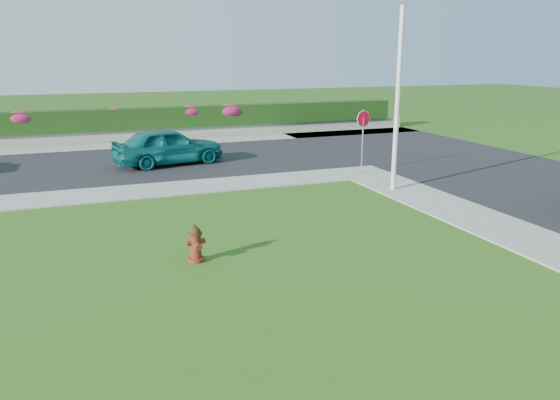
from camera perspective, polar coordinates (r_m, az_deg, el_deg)
name	(u,v)px	position (r m, az deg, el deg)	size (l,w,h in m)	color
ground	(270,292)	(10.60, -1.06, -9.63)	(120.00, 120.00, 0.00)	black
street_far	(29,170)	(23.56, -24.74, 2.82)	(26.00, 8.00, 0.04)	black
curb_corner	(362,173)	(21.24, 8.52, 2.85)	(2.00, 2.00, 0.04)	gray
sidewalk_beyond	(122,145)	(28.51, -16.14, 5.50)	(34.00, 2.00, 0.04)	gray
retaining_wall	(119,136)	(29.95, -16.45, 6.45)	(34.00, 0.40, 0.60)	gray
hedge	(118,119)	(29.94, -16.58, 8.08)	(32.00, 0.90, 1.10)	black
fire_hydrant	(196,244)	(12.11, -8.79, -4.57)	(0.44, 0.41, 0.85)	#52230C
sedan_teal	(168,146)	(22.85, -11.61, 5.54)	(1.79, 4.44, 1.51)	#0C6162
utility_pole	(398,101)	(18.28, 12.18, 10.03)	(0.16, 0.16, 5.89)	silver
stop_sign	(363,127)	(20.87, 8.68, 7.56)	(0.65, 0.17, 2.42)	slate
flower_clump_c	(21,118)	(29.82, -25.45, 7.76)	(1.42, 0.91, 0.71)	#BB206A
flower_clump_d	(115,113)	(29.80, -16.83, 8.70)	(1.05, 0.67, 0.52)	#BB206A
flower_clump_e	(191,111)	(30.34, -9.33, 9.13)	(1.32, 0.85, 0.66)	#BB206A
flower_clump_f	(230,111)	(30.86, -5.26, 9.28)	(1.54, 0.99, 0.77)	#BB206A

